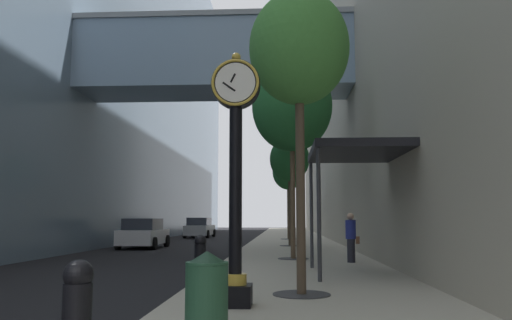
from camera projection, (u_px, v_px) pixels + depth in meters
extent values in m
plane|color=black|center=(248.00, 246.00, 28.93)|extent=(110.00, 110.00, 0.00)
cube|color=#ADA593|center=(292.00, 242.00, 31.78)|extent=(5.21, 80.00, 0.14)
cube|color=slate|center=(77.00, 19.00, 34.29)|extent=(9.00, 80.00, 30.18)
cube|color=#758EA8|center=(216.00, 61.00, 23.83)|extent=(13.23, 3.20, 3.15)
cube|color=gray|center=(216.00, 27.00, 24.02)|extent=(13.23, 3.40, 0.24)
cube|color=#A89E89|center=(398.00, 4.00, 33.17)|extent=(9.00, 80.00, 31.26)
cube|color=black|center=(235.00, 295.00, 8.32)|extent=(0.55, 0.55, 0.35)
cylinder|color=gold|center=(235.00, 279.00, 8.35)|extent=(0.38, 0.38, 0.18)
cylinder|color=black|center=(236.00, 189.00, 8.52)|extent=(0.22, 0.22, 2.80)
cylinder|color=black|center=(236.00, 85.00, 8.73)|extent=(0.84, 0.28, 0.84)
torus|color=gold|center=(235.00, 82.00, 8.57)|extent=(0.82, 0.05, 0.82)
cylinder|color=white|center=(235.00, 82.00, 8.58)|extent=(0.69, 0.01, 0.69)
cylinder|color=white|center=(237.00, 87.00, 8.87)|extent=(0.69, 0.01, 0.69)
sphere|color=gold|center=(236.00, 57.00, 8.78)|extent=(0.16, 0.16, 0.16)
cube|color=black|center=(233.00, 78.00, 8.58)|extent=(0.10, 0.01, 0.16)
cube|color=black|center=(229.00, 87.00, 8.57)|extent=(0.23, 0.01, 0.18)
sphere|color=black|center=(78.00, 275.00, 4.26)|extent=(0.26, 0.26, 0.26)
cylinder|color=black|center=(200.00, 266.00, 10.43)|extent=(0.25, 0.25, 0.90)
sphere|color=black|center=(200.00, 241.00, 10.49)|extent=(0.26, 0.26, 0.26)
cylinder|color=#333335|center=(302.00, 294.00, 9.53)|extent=(1.10, 1.10, 0.02)
cylinder|color=#4C3D2D|center=(300.00, 187.00, 9.77)|extent=(0.18, 0.18, 4.09)
ellipsoid|color=#428438|center=(299.00, 48.00, 10.09)|extent=(2.01, 2.01, 2.31)
cylinder|color=#333335|center=(293.00, 259.00, 17.89)|extent=(1.10, 1.10, 0.02)
cylinder|color=brown|center=(293.00, 196.00, 18.15)|extent=(0.18, 0.18, 4.45)
ellipsoid|color=#23602D|center=(292.00, 106.00, 18.53)|extent=(2.95, 2.95, 3.39)
cylinder|color=#333335|center=(290.00, 246.00, 26.25)|extent=(1.10, 1.10, 0.02)
cylinder|color=#4C3D2D|center=(290.00, 210.00, 26.47)|extent=(0.18, 0.18, 3.78)
ellipsoid|color=#23602D|center=(290.00, 159.00, 26.78)|extent=(2.11, 2.11, 2.43)
cylinder|color=#333335|center=(289.00, 239.00, 34.61)|extent=(1.10, 1.10, 0.02)
cylinder|color=brown|center=(289.00, 211.00, 34.83)|extent=(0.18, 0.18, 3.85)
ellipsoid|color=#23602D|center=(288.00, 172.00, 35.15)|extent=(2.20, 2.20, 2.53)
cylinder|color=#234C33|center=(207.00, 301.00, 6.06)|extent=(0.52, 0.52, 0.92)
cone|color=#183523|center=(207.00, 258.00, 6.12)|extent=(0.53, 0.53, 0.16)
cylinder|color=#23232D|center=(351.00, 251.00, 16.49)|extent=(0.29, 0.29, 0.76)
cylinder|color=navy|center=(351.00, 229.00, 16.57)|extent=(0.38, 0.38, 0.62)
sphere|color=tan|center=(350.00, 216.00, 16.61)|extent=(0.23, 0.23, 0.23)
cube|color=brown|center=(358.00, 240.00, 16.49)|extent=(0.14, 0.21, 0.24)
cube|color=black|center=(356.00, 152.00, 13.38)|extent=(2.40, 3.60, 0.20)
cylinder|color=#333338|center=(319.00, 211.00, 11.67)|extent=(0.10, 0.10, 3.20)
cylinder|color=#333338|center=(311.00, 213.00, 14.84)|extent=(0.10, 0.10, 3.20)
cube|color=silver|center=(144.00, 237.00, 26.68)|extent=(1.85, 4.17, 0.75)
cube|color=#282D38|center=(143.00, 224.00, 26.54)|extent=(1.62, 2.34, 0.61)
cylinder|color=black|center=(134.00, 241.00, 28.09)|extent=(0.22, 0.64, 0.64)
cylinder|color=black|center=(167.00, 241.00, 28.00)|extent=(0.22, 0.64, 0.64)
cylinder|color=black|center=(118.00, 243.00, 25.29)|extent=(0.22, 0.64, 0.64)
cylinder|color=black|center=(154.00, 243.00, 25.20)|extent=(0.22, 0.64, 0.64)
cube|color=#B7BABF|center=(200.00, 230.00, 41.13)|extent=(1.90, 4.63, 0.78)
cube|color=#282D38|center=(199.00, 222.00, 40.98)|extent=(1.65, 2.60, 0.63)
cylinder|color=black|center=(192.00, 233.00, 42.71)|extent=(0.23, 0.64, 0.64)
cylinder|color=black|center=(214.00, 233.00, 42.59)|extent=(0.23, 0.64, 0.64)
cylinder|color=black|center=(185.00, 234.00, 39.61)|extent=(0.23, 0.64, 0.64)
cylinder|color=black|center=(208.00, 234.00, 39.48)|extent=(0.23, 0.64, 0.64)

